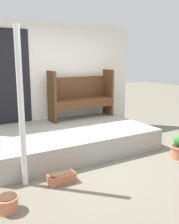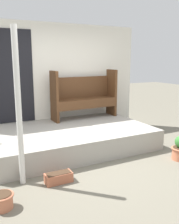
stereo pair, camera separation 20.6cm
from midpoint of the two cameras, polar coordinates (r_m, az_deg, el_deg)
The scene contains 7 objects.
ground_plane at distance 4.45m, azimuth 3.17°, elevation -11.73°, with size 24.00×24.00×0.00m, color #706B5B.
porch_slab at distance 5.19m, azimuth -3.15°, elevation -5.85°, with size 3.18×2.01×0.41m.
house_wall at distance 5.90m, azimuth -7.75°, elevation 7.16°, with size 4.38×0.08×2.60m.
support_post at distance 3.56m, azimuth -14.33°, elevation 0.76°, with size 0.08×0.08×2.23m.
bench at distance 5.93m, azimuth -0.26°, elevation 4.08°, with size 1.59×0.45×1.14m.
flower_pot_left at distance 3.35m, azimuth -17.58°, elevation -18.73°, with size 0.29×0.29×0.19m.
planter_box_rect at distance 3.82m, azimuth -5.49°, elevation -14.70°, with size 0.40×0.19×0.15m.
Camera 2 is at (-1.98, -3.56, 1.78)m, focal length 40.00 mm.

